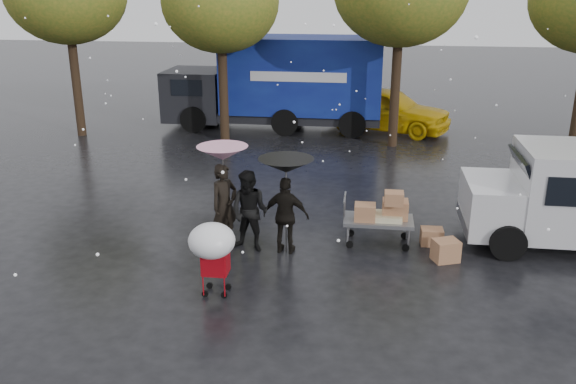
# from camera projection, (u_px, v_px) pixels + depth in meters

# --- Properties ---
(ground) EXTENTS (90.00, 90.00, 0.00)m
(ground) POSITION_uv_depth(u_px,v_px,m) (279.00, 267.00, 12.36)
(ground) COLOR black
(ground) RESTS_ON ground
(person_pink) EXTENTS (0.76, 0.80, 1.84)m
(person_pink) POSITION_uv_depth(u_px,v_px,m) (224.00, 205.00, 13.12)
(person_pink) COLOR black
(person_pink) RESTS_ON ground
(person_middle) EXTENTS (0.99, 0.85, 1.77)m
(person_middle) POSITION_uv_depth(u_px,v_px,m) (250.00, 211.00, 12.89)
(person_middle) COLOR black
(person_middle) RESTS_ON ground
(person_black) EXTENTS (1.02, 0.50, 1.67)m
(person_black) POSITION_uv_depth(u_px,v_px,m) (286.00, 216.00, 12.79)
(person_black) COLOR black
(person_black) RESTS_ON ground
(umbrella_pink) EXTENTS (1.09, 1.09, 2.24)m
(umbrella_pink) POSITION_uv_depth(u_px,v_px,m) (223.00, 153.00, 12.74)
(umbrella_pink) COLOR #4C4C4C
(umbrella_pink) RESTS_ON ground
(umbrella_black) EXTENTS (1.16, 1.16, 2.08)m
(umbrella_black) POSITION_uv_depth(u_px,v_px,m) (286.00, 166.00, 12.43)
(umbrella_black) COLOR #4C4C4C
(umbrella_black) RESTS_ON ground
(vendor_cart) EXTENTS (1.52, 0.80, 1.27)m
(vendor_cart) POSITION_uv_depth(u_px,v_px,m) (383.00, 213.00, 13.22)
(vendor_cart) COLOR slate
(vendor_cart) RESTS_ON ground
(shopping_cart) EXTENTS (0.84, 0.84, 1.46)m
(shopping_cart) POSITION_uv_depth(u_px,v_px,m) (212.00, 244.00, 10.85)
(shopping_cart) COLOR #AA0913
(shopping_cart) RESTS_ON ground
(blue_truck) EXTENTS (8.30, 2.60, 3.50)m
(blue_truck) POSITION_uv_depth(u_px,v_px,m) (280.00, 83.00, 23.35)
(blue_truck) COLOR navy
(blue_truck) RESTS_ON ground
(box_ground_near) EXTENTS (0.62, 0.56, 0.45)m
(box_ground_near) POSITION_uv_depth(u_px,v_px,m) (446.00, 250.00, 12.59)
(box_ground_near) COLOR #976042
(box_ground_near) RESTS_ON ground
(box_ground_far) EXTENTS (0.48, 0.38, 0.37)m
(box_ground_far) POSITION_uv_depth(u_px,v_px,m) (432.00, 237.00, 13.37)
(box_ground_far) COLOR #976042
(box_ground_far) RESTS_ON ground
(yellow_taxi) EXTENTS (5.33, 3.68, 1.68)m
(yellow_taxi) POSITION_uv_depth(u_px,v_px,m) (385.00, 109.00, 23.28)
(yellow_taxi) COLOR gold
(yellow_taxi) RESTS_ON ground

